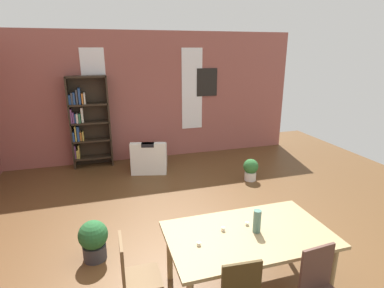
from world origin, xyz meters
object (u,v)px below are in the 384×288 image
dining_chair_head_left (134,275)px  potted_plant_by_shelf (94,239)px  vase_on_table (257,221)px  bookshelf_tall (87,121)px  dining_table (248,239)px  armchair_white (150,159)px  potted_plant_corner (251,169)px

dining_chair_head_left → potted_plant_by_shelf: dining_chair_head_left is taller
vase_on_table → dining_chair_head_left: 1.45m
dining_chair_head_left → bookshelf_tall: 4.92m
dining_table → bookshelf_tall: size_ratio=0.85×
armchair_white → potted_plant_by_shelf: 3.29m
armchair_white → vase_on_table: bearing=-82.3°
vase_on_table → bookshelf_tall: bearing=111.4°
potted_plant_by_shelf → dining_chair_head_left: bearing=-68.9°
dining_table → dining_chair_head_left: bearing=179.9°
dining_table → dining_chair_head_left: dining_chair_head_left is taller
dining_chair_head_left → potted_plant_corner: size_ratio=1.97×
dining_table → armchair_white: size_ratio=1.91×
vase_on_table → armchair_white: vase_on_table is taller
dining_table → potted_plant_corner: dining_table is taller
dining_table → potted_plant_by_shelf: (-1.73, 1.11, -0.39)m
armchair_white → potted_plant_corner: armchair_white is taller
dining_table → dining_chair_head_left: 1.31m
armchair_white → dining_chair_head_left: bearing=-101.4°
dining_table → dining_chair_head_left: (-1.30, 0.00, -0.18)m
armchair_white → potted_plant_corner: (2.01, -1.24, -0.02)m
bookshelf_tall → potted_plant_by_shelf: 3.84m
dining_chair_head_left → potted_plant_by_shelf: size_ratio=1.67×
armchair_white → potted_plant_corner: 2.36m
dining_chair_head_left → armchair_white: size_ratio=0.98×
vase_on_table → potted_plant_by_shelf: size_ratio=0.47×
dining_chair_head_left → dining_table: bearing=-0.1°
dining_table → armchair_white: 4.19m
vase_on_table → potted_plant_corner: size_ratio=0.56×
dining_chair_head_left → potted_plant_corner: bearing=45.5°
vase_on_table → potted_plant_corner: 3.31m
dining_table → potted_plant_by_shelf: size_ratio=3.26×
bookshelf_tall → armchair_white: size_ratio=2.25×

